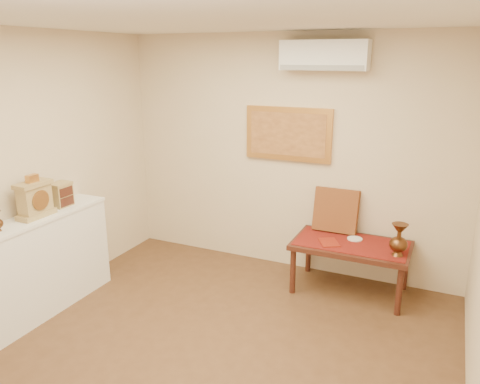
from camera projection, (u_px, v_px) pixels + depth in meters
The scene contains 14 objects.
floor at pixel (192, 371), 3.76m from camera, with size 4.50×4.50×0.00m, color brown.
ceiling at pixel (181, 14), 3.01m from camera, with size 4.50×4.50×0.00m, color silver.
wall_back at pixel (288, 155), 5.35m from camera, with size 4.00×0.02×2.70m, color beige.
table_cloth at pixel (351, 243), 4.91m from camera, with size 1.14×0.59×0.01m, color maroon.
brass_urn_tall at pixel (399, 236), 4.54m from camera, with size 0.18×0.18×0.40m, color brown, non-canonical shape.
plate at pixel (355, 239), 4.99m from camera, with size 0.16×0.16×0.01m, color white.
menu at pixel (329, 242), 4.90m from camera, with size 0.18×0.25×0.01m, color maroon.
cushion at pixel (336, 210), 5.18m from camera, with size 0.48×0.10×0.48m, color #591711.
display_ledge at pixel (21, 274), 4.35m from camera, with size 0.37×2.02×0.98m.
mantel_clock at pixel (35, 199), 4.37m from camera, with size 0.17×0.36×0.41m.
wooden_chest at pixel (61, 194), 4.70m from camera, with size 0.16×0.21×0.24m.
low_table at pixel (351, 249), 4.93m from camera, with size 1.20×0.70×0.55m.
painting at pixel (288, 134), 5.26m from camera, with size 1.00×0.06×0.60m.
ac_unit at pixel (324, 55), 4.77m from camera, with size 0.90×0.25×0.30m.
Camera 1 is at (1.68, -2.76, 2.44)m, focal length 35.00 mm.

